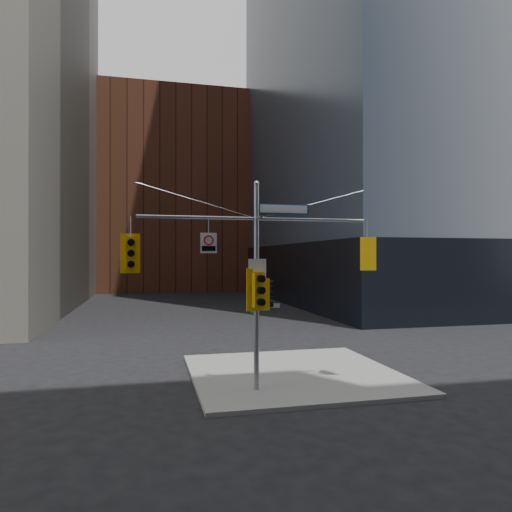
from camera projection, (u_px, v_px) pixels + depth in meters
name	position (u px, v px, depth m)	size (l,w,h in m)	color
ground	(272.00, 413.00, 13.65)	(160.00, 160.00, 0.00)	black
sidewalk_corner	(294.00, 374.00, 18.00)	(8.00, 8.00, 0.15)	gray
podium_ne	(436.00, 272.00, 51.28)	(36.40, 36.40, 6.00)	black
brick_midrise	(172.00, 197.00, 70.12)	(26.00, 20.00, 28.00)	brown
signal_assembly	(257.00, 265.00, 15.60)	(8.00, 0.80, 7.30)	#9A9DA2
traffic_light_west_arm	(131.00, 253.00, 14.65)	(0.62, 0.51, 1.29)	#FFB80D
traffic_light_east_arm	(367.00, 254.00, 16.57)	(0.57, 0.52, 1.21)	#FFB80D
traffic_light_pole_side	(266.00, 294.00, 15.69)	(0.46, 0.39, 1.09)	#FFB80D
traffic_light_pole_front	(258.00, 290.00, 15.34)	(0.69, 0.62, 1.45)	#FFB80D
street_sign_blade	(284.00, 209.00, 15.84)	(1.83, 0.08, 0.35)	navy
regulatory_sign_arm	(209.00, 242.00, 15.20)	(0.55, 0.08, 0.69)	silver
regulatory_sign_pole	(257.00, 271.00, 15.49)	(0.61, 0.07, 0.80)	silver
street_blade_ew	(269.00, 306.00, 15.71)	(0.75, 0.07, 0.15)	silver
street_blade_ns	(254.00, 312.00, 16.04)	(0.09, 0.69, 0.14)	#145926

